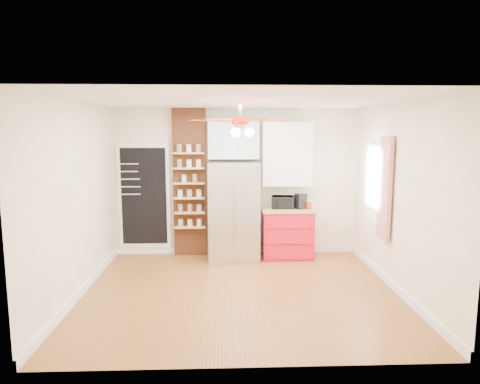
{
  "coord_description": "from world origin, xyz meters",
  "views": [
    {
      "loc": [
        -0.22,
        -5.89,
        2.3
      ],
      "look_at": [
        0.03,
        0.9,
        1.32
      ],
      "focal_mm": 32.0,
      "sensor_mm": 36.0,
      "label": 1
    }
  ],
  "objects_px": {
    "coffee_maker": "(301,201)",
    "pantry_jar_oats": "(184,179)",
    "ceiling_fan": "(240,121)",
    "canister_left": "(309,206)",
    "red_cabinet": "(287,233)",
    "fridge": "(234,211)",
    "toaster_oven": "(283,202)"
  },
  "relations": [
    {
      "from": "ceiling_fan",
      "to": "coffee_maker",
      "type": "xyz_separation_m",
      "value": [
        1.15,
        1.66,
        -1.39
      ]
    },
    {
      "from": "red_cabinet",
      "to": "toaster_oven",
      "type": "bearing_deg",
      "value": 146.75
    },
    {
      "from": "toaster_oven",
      "to": "fridge",
      "type": "bearing_deg",
      "value": -168.27
    },
    {
      "from": "coffee_maker",
      "to": "canister_left",
      "type": "bearing_deg",
      "value": -45.4
    },
    {
      "from": "fridge",
      "to": "red_cabinet",
      "type": "distance_m",
      "value": 1.06
    },
    {
      "from": "fridge",
      "to": "coffee_maker",
      "type": "xyz_separation_m",
      "value": [
        1.2,
        0.03,
        0.16
      ]
    },
    {
      "from": "ceiling_fan",
      "to": "canister_left",
      "type": "bearing_deg",
      "value": 51.0
    },
    {
      "from": "toaster_oven",
      "to": "coffee_maker",
      "type": "distance_m",
      "value": 0.32
    },
    {
      "from": "fridge",
      "to": "canister_left",
      "type": "xyz_separation_m",
      "value": [
        1.34,
        -0.04,
        0.09
      ]
    },
    {
      "from": "ceiling_fan",
      "to": "pantry_jar_oats",
      "type": "height_order",
      "value": "ceiling_fan"
    },
    {
      "from": "fridge",
      "to": "coffee_maker",
      "type": "height_order",
      "value": "fridge"
    },
    {
      "from": "red_cabinet",
      "to": "coffee_maker",
      "type": "xyz_separation_m",
      "value": [
        0.23,
        -0.02,
        0.58
      ]
    },
    {
      "from": "ceiling_fan",
      "to": "pantry_jar_oats",
      "type": "relative_size",
      "value": 10.8
    },
    {
      "from": "red_cabinet",
      "to": "pantry_jar_oats",
      "type": "relative_size",
      "value": 7.25
    },
    {
      "from": "toaster_oven",
      "to": "pantry_jar_oats",
      "type": "height_order",
      "value": "pantry_jar_oats"
    },
    {
      "from": "toaster_oven",
      "to": "ceiling_fan",
      "type": "bearing_deg",
      "value": -110.72
    },
    {
      "from": "ceiling_fan",
      "to": "toaster_oven",
      "type": "distance_m",
      "value": 2.39
    },
    {
      "from": "red_cabinet",
      "to": "canister_left",
      "type": "bearing_deg",
      "value": -13.27
    },
    {
      "from": "fridge",
      "to": "canister_left",
      "type": "height_order",
      "value": "fridge"
    },
    {
      "from": "coffee_maker",
      "to": "fridge",
      "type": "bearing_deg",
      "value": 160.15
    },
    {
      "from": "canister_left",
      "to": "pantry_jar_oats",
      "type": "bearing_deg",
      "value": 175.83
    },
    {
      "from": "fridge",
      "to": "ceiling_fan",
      "type": "xyz_separation_m",
      "value": [
        0.05,
        -1.63,
        1.55
      ]
    },
    {
      "from": "toaster_oven",
      "to": "red_cabinet",
      "type": "bearing_deg",
      "value": -28.13
    },
    {
      "from": "red_cabinet",
      "to": "ceiling_fan",
      "type": "height_order",
      "value": "ceiling_fan"
    },
    {
      "from": "canister_left",
      "to": "red_cabinet",
      "type": "bearing_deg",
      "value": 166.73
    },
    {
      "from": "ceiling_fan",
      "to": "canister_left",
      "type": "height_order",
      "value": "ceiling_fan"
    },
    {
      "from": "pantry_jar_oats",
      "to": "red_cabinet",
      "type": "bearing_deg",
      "value": -2.33
    },
    {
      "from": "ceiling_fan",
      "to": "canister_left",
      "type": "relative_size",
      "value": 10.64
    },
    {
      "from": "fridge",
      "to": "toaster_oven",
      "type": "xyz_separation_m",
      "value": [
        0.89,
        0.1,
        0.14
      ]
    },
    {
      "from": "fridge",
      "to": "red_cabinet",
      "type": "bearing_deg",
      "value": 2.95
    },
    {
      "from": "toaster_oven",
      "to": "canister_left",
      "type": "height_order",
      "value": "toaster_oven"
    },
    {
      "from": "coffee_maker",
      "to": "pantry_jar_oats",
      "type": "xyz_separation_m",
      "value": [
        -2.09,
        0.1,
        0.4
      ]
    }
  ]
}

